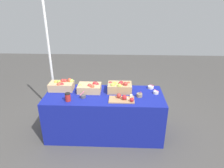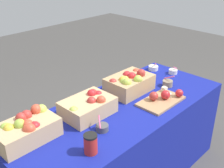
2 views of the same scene
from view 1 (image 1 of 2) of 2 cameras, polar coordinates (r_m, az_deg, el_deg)
ground_plane at (r=3.70m, az=-2.00°, el=-13.24°), size 10.00×10.00×0.00m
table at (r=3.49m, az=-2.09°, el=-8.38°), size 1.90×0.76×0.74m
apple_crate_left at (r=3.54m, az=-13.82°, el=-0.34°), size 0.40×0.24×0.18m
apple_crate_middle at (r=3.40m, az=-6.18°, el=-1.02°), size 0.37×0.27×0.16m
apple_crate_right at (r=3.38m, az=2.07°, el=-0.78°), size 0.39×0.27×0.19m
cutting_board_front at (r=3.13m, az=3.04°, el=-4.08°), size 0.39×0.23×0.09m
sample_bowl_near at (r=3.26m, az=7.64°, el=-3.06°), size 0.09×0.10×0.11m
sample_bowl_mid at (r=3.57m, az=10.72°, el=-0.89°), size 0.10×0.10×0.09m
sample_bowl_far at (r=3.40m, az=12.10°, el=-2.29°), size 0.09×0.08×0.09m
sample_bowl_extra at (r=3.23m, az=-8.06°, el=-3.39°), size 0.09×0.10×0.10m
coffee_cup at (r=3.16m, az=-12.18°, el=-3.57°), size 0.08×0.08×0.13m
tent_pole at (r=3.89m, az=-16.74°, el=5.99°), size 0.04×0.04×2.21m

